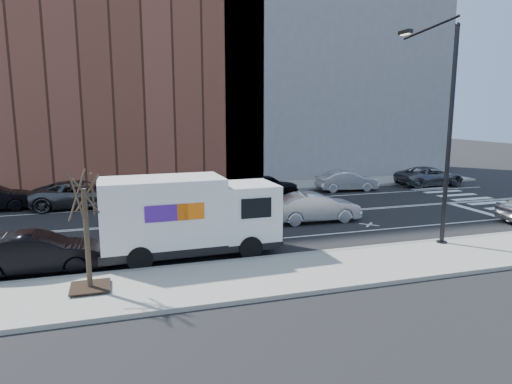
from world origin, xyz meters
TOP-DOWN VIEW (x-y plane):
  - ground at (0.00, 0.00)m, footprint 120.00×120.00m
  - sidewalk_near at (0.00, -8.80)m, footprint 44.00×3.60m
  - sidewalk_far at (0.00, 8.80)m, footprint 44.00×3.60m
  - curb_near at (0.00, -7.00)m, footprint 44.00×0.25m
  - curb_far at (0.00, 7.00)m, footprint 44.00×0.25m
  - crosswalk at (16.00, 0.00)m, footprint 3.00×14.00m
  - road_markings at (0.00, 0.00)m, footprint 40.00×8.60m
  - bldg_brick at (-8.00, 15.60)m, footprint 26.00×10.00m
  - bldg_concrete at (12.00, 15.60)m, footprint 20.00×10.00m
  - streetlight at (7.00, -6.91)m, footprint 0.44×4.02m
  - street_tree at (-7.00, -8.40)m, footprint 1.20×1.20m
  - fedex_van at (-3.43, -5.60)m, footprint 6.98×2.60m
  - far_parked_c at (-8.00, 5.42)m, footprint 5.80×2.81m
  - far_parked_d at (-0.23, 6.06)m, footprint 5.25×2.47m
  - far_parked_e at (3.57, 5.68)m, footprint 4.43×2.12m
  - far_parked_f at (9.67, 5.84)m, footprint 4.44×1.85m
  - far_parked_g at (16.80, 6.03)m, footprint 5.24×2.48m
  - driving_sedan at (3.69, -1.86)m, footprint 4.62×1.72m
  - near_parked_rear_a at (-8.82, -5.92)m, footprint 4.46×1.61m

SIDE VIEW (x-z plane):
  - ground at x=0.00m, z-range 0.00..0.00m
  - crosswalk at x=16.00m, z-range 0.00..0.01m
  - road_markings at x=0.00m, z-range 0.00..0.01m
  - sidewalk_near at x=0.00m, z-range 0.00..0.15m
  - sidewalk_far at x=0.00m, z-range 0.00..0.15m
  - curb_near at x=0.00m, z-range 0.00..0.17m
  - curb_far at x=0.00m, z-range 0.00..0.17m
  - far_parked_f at x=9.67m, z-range 0.00..1.43m
  - far_parked_g at x=16.80m, z-range 0.00..1.45m
  - far_parked_e at x=3.57m, z-range 0.00..1.46m
  - near_parked_rear_a at x=-8.82m, z-range 0.00..1.46m
  - far_parked_d at x=-0.23m, z-range 0.00..1.48m
  - driving_sedan at x=3.69m, z-range 0.00..1.51m
  - far_parked_c at x=-8.00m, z-range 0.00..1.59m
  - street_tree at x=-7.00m, z-range -0.42..3.33m
  - fedex_van at x=-3.43m, z-range 0.08..3.24m
  - streetlight at x=7.00m, z-range 0.41..9.75m
  - bldg_brick at x=-8.00m, z-range 0.00..22.00m
  - bldg_concrete at x=12.00m, z-range 0.00..26.00m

